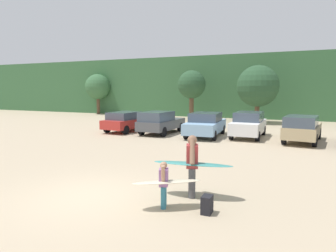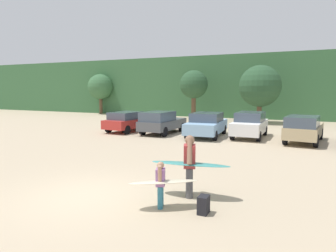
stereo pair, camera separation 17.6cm
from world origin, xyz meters
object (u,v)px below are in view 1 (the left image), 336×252
object	(u,v)px
person_child	(164,182)
backpack_dropped	(207,205)
parked_car_red	(127,121)
parked_car_white	(249,124)
parked_car_tan	(302,128)
parked_car_dark_gray	(160,122)
parked_car_sky_blue	(206,124)
surfboard_teal	(193,164)
surfboard_cream	(167,182)
person_adult	(192,162)

from	to	relation	value
person_child	backpack_dropped	bearing A→B (deg)	163.97
parked_car_red	backpack_dropped	xyz separation A→B (m)	(9.53, -12.01, -0.54)
parked_car_white	parked_car_tan	xyz separation A→B (m)	(3.15, -0.76, -0.00)
parked_car_dark_gray	backpack_dropped	bearing A→B (deg)	-148.15
parked_car_red	person_child	world-z (taller)	parked_car_red
parked_car_sky_blue	surfboard_teal	distance (m)	11.39
parked_car_tan	parked_car_white	bearing A→B (deg)	83.43
parked_car_tan	person_child	size ratio (longest dim) A/B	3.82
backpack_dropped	person_child	bearing A→B (deg)	-176.57
parked_car_dark_gray	surfboard_cream	distance (m)	13.29
parked_car_dark_gray	person_child	distance (m)	13.25
parked_car_red	surfboard_cream	size ratio (longest dim) A/B	2.43
backpack_dropped	parked_car_dark_gray	bearing A→B (deg)	119.66
parked_car_sky_blue	surfboard_cream	bearing A→B (deg)	-171.55
parked_car_dark_gray	person_child	world-z (taller)	parked_car_dark_gray
parked_car_red	surfboard_cream	bearing A→B (deg)	-139.88
parked_car_sky_blue	person_child	distance (m)	12.33
parked_car_tan	person_adult	world-z (taller)	person_adult
parked_car_dark_gray	surfboard_cream	xyz separation A→B (m)	(5.73, -11.99, -0.13)
person_child	surfboard_teal	bearing A→B (deg)	-131.05
parked_car_tan	person_adult	xyz separation A→B (m)	(-2.99, -10.97, 0.16)
person_adult	parked_car_red	bearing A→B (deg)	-70.83
parked_car_red	person_adult	world-z (taller)	person_adult
person_adult	parked_car_dark_gray	bearing A→B (deg)	-80.45
surfboard_cream	backpack_dropped	bearing A→B (deg)	150.48
parked_car_dark_gray	backpack_dropped	size ratio (longest dim) A/B	9.50
surfboard_teal	backpack_dropped	bearing A→B (deg)	118.26
parked_car_tan	parked_car_dark_gray	bearing A→B (deg)	97.39
parked_car_red	parked_car_sky_blue	size ratio (longest dim) A/B	0.92
person_adult	surfboard_teal	world-z (taller)	person_adult
parked_car_dark_gray	surfboard_cream	world-z (taller)	parked_car_dark_gray
parked_car_white	person_child	xyz separation A→B (m)	(-0.24, -12.81, -0.16)
person_child	backpack_dropped	size ratio (longest dim) A/B	2.69
parked_car_tan	backpack_dropped	bearing A→B (deg)	176.32
parked_car_dark_gray	surfboard_cream	size ratio (longest dim) A/B	2.42
person_adult	surfboard_cream	bearing A→B (deg)	54.41
person_child	backpack_dropped	world-z (taller)	person_child
parked_car_red	backpack_dropped	distance (m)	15.34
parked_car_white	person_adult	size ratio (longest dim) A/B	2.37
parked_car_tan	surfboard_cream	bearing A→B (deg)	171.62
parked_car_red	surfboard_cream	distance (m)	14.76
parked_car_white	person_adult	xyz separation A→B (m)	(0.16, -11.73, 0.15)
parked_car_dark_gray	person_adult	xyz separation A→B (m)	(6.05, -10.90, 0.17)
parked_car_dark_gray	backpack_dropped	xyz separation A→B (m)	(6.79, -11.92, -0.60)
surfboard_cream	surfboard_teal	bearing A→B (deg)	-140.97
person_child	surfboard_cream	world-z (taller)	person_child
parked_car_red	parked_car_tan	bearing A→B (deg)	-85.04
parked_car_dark_gray	surfboard_cream	bearing A→B (deg)	-152.26
surfboard_teal	surfboard_cream	distance (m)	1.15
parked_car_tan	parked_car_red	bearing A→B (deg)	96.81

